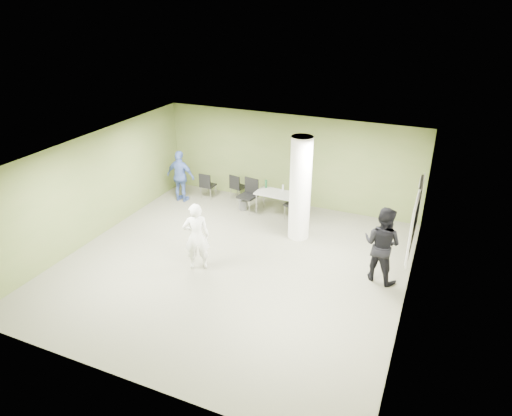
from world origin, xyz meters
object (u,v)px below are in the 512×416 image
at_px(chair_back_left, 207,184).
at_px(woman_white, 196,236).
at_px(folding_table, 280,195).
at_px(man_blue, 181,176).
at_px(man_black, 382,244).

relative_size(chair_back_left, woman_white, 0.51).
bearing_deg(folding_table, man_blue, -173.02).
xyz_separation_m(woman_white, man_black, (4.06, 1.21, 0.06)).
height_order(folding_table, man_black, man_black).
distance_m(man_black, man_blue, 6.79).
bearing_deg(woman_white, folding_table, -134.38).
distance_m(chair_back_left, woman_white, 4.12).
relative_size(man_black, man_blue, 1.10).
relative_size(chair_back_left, man_blue, 0.52).
bearing_deg(man_blue, man_black, 163.81).
height_order(folding_table, chair_back_left, folding_table).
xyz_separation_m(folding_table, man_black, (3.25, -2.23, 0.25)).
bearing_deg(man_black, man_blue, 0.30).
xyz_separation_m(chair_back_left, man_black, (5.84, -2.48, 0.41)).
relative_size(folding_table, man_black, 0.84).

